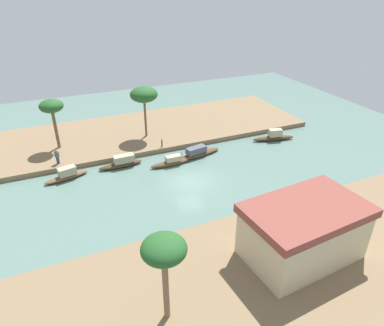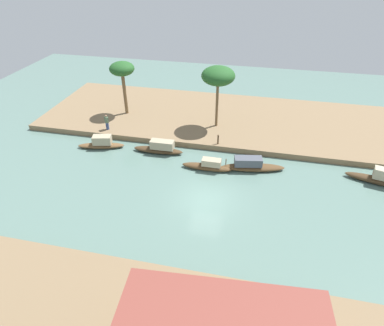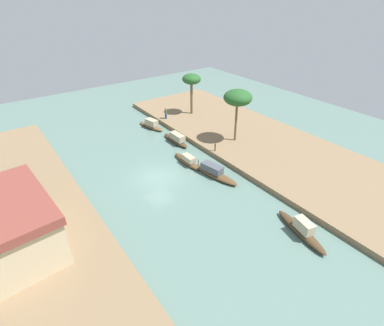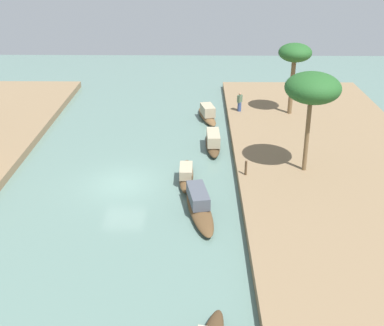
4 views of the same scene
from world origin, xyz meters
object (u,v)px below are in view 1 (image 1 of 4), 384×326
Objects in this scene: sampan_downstream_large at (67,175)px; sampan_with_red_awning at (198,152)px; palm_tree_right_tall at (164,252)px; palm_tree_left_near at (144,95)px; riverside_building at (303,231)px; sampan_foreground at (122,163)px; person_on_near_bank at (57,157)px; sampan_near_left_bank at (274,137)px; mooring_post at (162,143)px; sampan_with_tall_canopy at (171,162)px; palm_tree_left_far at (51,107)px.

sampan_downstream_large is 0.82× the size of sampan_with_red_awning.
sampan_downstream_large is 0.78× the size of palm_tree_right_tall.
palm_tree_left_near is at bearing -68.29° from sampan_with_red_awning.
palm_tree_left_near is 24.11m from riverside_building.
sampan_foreground is 20.06m from riverside_building.
riverside_building is (-14.11, 20.54, 1.30)m from person_on_near_bank.
sampan_foreground is (-5.52, -0.30, 0.02)m from sampan_downstream_large.
sampan_foreground is at bearing 51.29° from palm_tree_left_near.
sampan_near_left_bank is 3.38× the size of person_on_near_bank.
mooring_post is at bearing -85.82° from riverside_building.
riverside_building reaches higher than sampan_with_tall_canopy.
sampan_downstream_large is at bearing 90.75° from palm_tree_left_far.
riverside_building is at bearing -16.06° from person_on_near_bank.
sampan_with_red_awning is at bearing 152.45° from palm_tree_left_far.
sampan_with_tall_canopy is at bearing 85.45° from mooring_post.
sampan_foreground is at bearing -20.02° from sampan_with_tall_canopy.
sampan_near_left_bank is 13.65m from sampan_with_tall_canopy.
palm_tree_left_near is (-10.34, -3.07, 4.36)m from person_on_near_bank.
palm_tree_right_tall is 10.43m from riverside_building.
sampan_with_red_awning is 0.96× the size of palm_tree_right_tall.
person_on_near_bank reaches higher than sampan_near_left_bank.
sampan_with_tall_canopy is 0.70× the size of palm_tree_left_near.
riverside_building reaches higher than sampan_with_red_awning.
sampan_with_red_awning is at bearing -95.17° from riverside_building.
sampan_with_tall_canopy is at bearing 142.25° from palm_tree_left_far.
palm_tree_left_near is at bearing -130.12° from sampan_foreground.
palm_tree_left_near is at bearing -10.91° from sampan_near_left_bank.
sampan_downstream_large is 2.77m from person_on_near_bank.
riverside_building is at bearing 113.81° from sampan_downstream_large.
palm_tree_left_far is (10.63, -4.47, 4.25)m from mooring_post.
palm_tree_left_near is at bearing -78.45° from mooring_post.
person_on_near_bank is at bearing -59.97° from riverside_building.
sampan_near_left_bank is 1.15× the size of sampan_foreground.
sampan_near_left_bank is 1.25× the size of sampan_with_tall_canopy.
sampan_with_tall_canopy is 3.62m from sampan_with_red_awning.
sampan_downstream_large is (23.88, -0.47, -0.01)m from sampan_near_left_bank.
sampan_with_tall_canopy is at bearing -111.00° from palm_tree_right_tall.
sampan_downstream_large is at bearing -7.86° from sampan_with_tall_canopy.
mooring_post is 20.33m from riverside_building.
palm_tree_left_far is (10.35, -8.02, 4.85)m from sampan_with_tall_canopy.
palm_tree_left_far is at bearing -22.81° from mooring_post.
palm_tree_left_far reaches higher than riverside_building.
sampan_foreground reaches higher than sampan_with_tall_canopy.
palm_tree_left_near is 1.08× the size of palm_tree_right_tall.
riverside_building is (10.29, 17.47, 2.11)m from sampan_near_left_bank.
mooring_post is 0.16× the size of palm_tree_left_far.
sampan_foreground is 5.37m from mooring_post.
palm_tree_left_near is at bearing -104.28° from palm_tree_right_tall.
sampan_with_red_awning is 4.32m from mooring_post.
sampan_with_tall_canopy is 8.85m from palm_tree_left_near.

